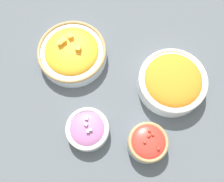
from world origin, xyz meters
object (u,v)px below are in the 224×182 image
Objects in this scene: bowl_red_onion at (88,129)px; bowl_cherry_tomatoes at (148,142)px; bowl_squash at (72,52)px; bowl_carrots at (172,82)px.

bowl_cherry_tomatoes is at bearing 9.98° from bowl_red_onion.
bowl_squash reaches higher than bowl_red_onion.
bowl_carrots is 1.65× the size of bowl_red_onion.
bowl_squash is 1.06× the size of bowl_carrots.
bowl_squash is 1.75× the size of bowl_red_onion.
bowl_red_onion is at bearing -127.81° from bowl_carrots.
bowl_squash reaches higher than bowl_carrots.
bowl_cherry_tomatoes is (0.18, 0.03, 0.01)m from bowl_red_onion.
bowl_carrots is 0.30m from bowl_red_onion.
bowl_squash is 0.37m from bowl_cherry_tomatoes.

